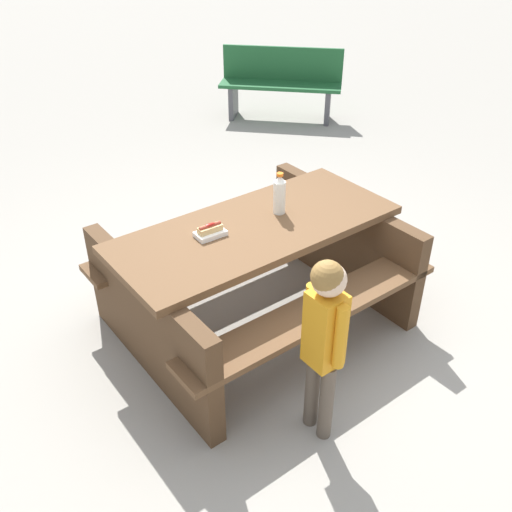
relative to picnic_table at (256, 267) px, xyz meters
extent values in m
plane|color=gray|center=(0.00, 0.00, -0.44)|extent=(30.00, 30.00, 0.00)
cube|color=brown|center=(0.00, 0.00, 0.28)|extent=(1.94, 1.24, 0.05)
cube|color=brown|center=(-0.16, 0.54, -0.01)|extent=(1.81, 0.78, 0.04)
cube|color=brown|center=(0.16, -0.54, -0.01)|extent=(1.81, 0.78, 0.04)
cube|color=#4D3520|center=(0.75, 0.22, -0.09)|extent=(0.49, 1.37, 0.70)
cube|color=#4D3520|center=(-0.75, -0.22, -0.09)|extent=(0.49, 1.37, 0.70)
cylinder|color=silver|center=(-0.19, -0.10, 0.41)|extent=(0.08, 0.08, 0.21)
cone|color=silver|center=(-0.19, -0.10, 0.54)|extent=(0.07, 0.07, 0.04)
cylinder|color=orange|center=(-0.19, -0.10, 0.57)|extent=(0.04, 0.04, 0.02)
cube|color=white|center=(0.30, 0.02, 0.32)|extent=(0.20, 0.15, 0.03)
cube|color=#D8B272|center=(0.30, 0.02, 0.35)|extent=(0.16, 0.09, 0.04)
cylinder|color=maroon|center=(0.30, 0.02, 0.37)|extent=(0.14, 0.06, 0.03)
ellipsoid|color=maroon|center=(0.30, 0.02, 0.38)|extent=(0.07, 0.04, 0.01)
cylinder|color=brown|center=(0.03, 0.92, -0.20)|extent=(0.08, 0.08, 0.49)
cylinder|color=brown|center=(0.00, 1.03, -0.20)|extent=(0.08, 0.08, 0.49)
cube|color=orange|center=(0.02, 0.97, 0.26)|extent=(0.19, 0.20, 0.42)
cylinder|color=orange|center=(0.04, 0.87, 0.28)|extent=(0.06, 0.06, 0.35)
cylinder|color=orange|center=(-0.01, 1.07, 0.28)|extent=(0.06, 0.06, 0.35)
sphere|color=beige|center=(0.02, 0.97, 0.55)|extent=(0.16, 0.16, 0.16)
sphere|color=olive|center=(0.03, 0.98, 0.57)|extent=(0.16, 0.16, 0.16)
cube|color=#1E592D|center=(-1.72, -3.68, -0.01)|extent=(1.50, 1.09, 0.04)
cube|color=#1E592D|center=(-1.81, -3.84, 0.21)|extent=(1.32, 0.78, 0.40)
cube|color=#4C4C51|center=(-1.20, -3.98, -0.24)|extent=(0.23, 0.34, 0.41)
cube|color=#4C4C51|center=(-2.24, -3.38, -0.24)|extent=(0.23, 0.34, 0.41)
camera|label=1|loc=(1.07, 2.81, 2.03)|focal=39.82mm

